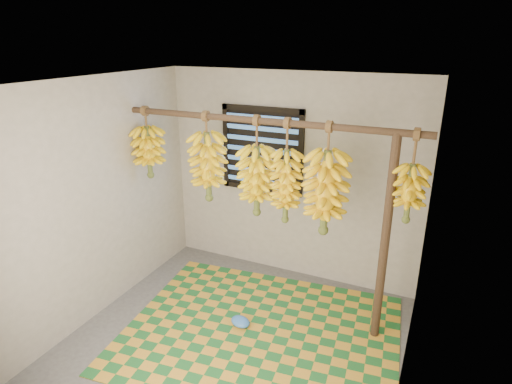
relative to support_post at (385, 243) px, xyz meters
The scene contains 16 objects.
floor 1.71m from the support_post, 149.74° to the right, with size 3.00×3.00×0.01m, color #4B4B4B.
ceiling 1.98m from the support_post, 149.74° to the right, with size 3.00×3.00×0.01m, color silver.
wall_back 1.46m from the support_post, 146.14° to the left, with size 3.00×0.01×2.40m, color gray.
wall_left 2.80m from the support_post, 165.49° to the right, with size 0.01×3.00×2.40m, color gray.
wall_right 0.79m from the support_post, 66.46° to the right, with size 0.01×3.00×2.40m, color gray.
window 1.80m from the support_post, 153.40° to the left, with size 1.00×0.04×1.00m.
hanging_pole 1.56m from the support_post, behind, with size 0.06×0.06×3.00m, color #493321.
support_post is the anchor object (origin of this frame).
woven_mat 1.49m from the support_post, 156.69° to the right, with size 2.60×2.08×0.01m, color #1C6028.
plastic_bag 1.62m from the support_post, 161.08° to the right, with size 0.21×0.15×0.09m, color #356FC6.
banana_bunch_a 2.61m from the support_post, behind, with size 0.34×0.34×0.78m.
banana_bunch_b 1.87m from the support_post, behind, with size 0.37×0.37×0.93m.
banana_bunch_c 1.32m from the support_post, behind, with size 0.36×0.36×0.99m.
banana_bunch_d 1.03m from the support_post, behind, with size 0.30×0.30×1.02m.
banana_bunch_e 0.69m from the support_post, behind, with size 0.39×0.39×1.06m.
banana_bunch_f 0.52m from the support_post, ahead, with size 0.28×0.28×0.82m.
Camera 1 is at (1.59, -2.90, 2.74)m, focal length 30.00 mm.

